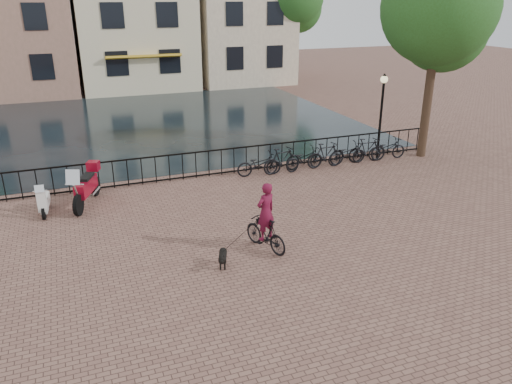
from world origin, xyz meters
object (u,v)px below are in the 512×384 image
object	(u,v)px
dog	(223,258)
motorcycle	(85,182)
lamp_post	(382,102)
scooter	(43,196)
cyclist	(266,221)

from	to	relation	value
dog	motorcycle	distance (m)	6.19
lamp_post	motorcycle	xyz separation A→B (m)	(-11.67, -0.85, -1.60)
dog	scooter	distance (m)	6.70
cyclist	dog	distance (m)	1.56
motorcycle	scooter	world-z (taller)	motorcycle
motorcycle	scooter	size ratio (longest dim) A/B	1.74
lamp_post	cyclist	bearing A→B (deg)	-141.89
lamp_post	scooter	world-z (taller)	lamp_post
cyclist	motorcycle	distance (m)	6.54
cyclist	scooter	world-z (taller)	cyclist
dog	scooter	bearing A→B (deg)	149.39
cyclist	motorcycle	world-z (taller)	cyclist
lamp_post	motorcycle	bearing A→B (deg)	-175.81
lamp_post	motorcycle	distance (m)	11.81
lamp_post	motorcycle	world-z (taller)	lamp_post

